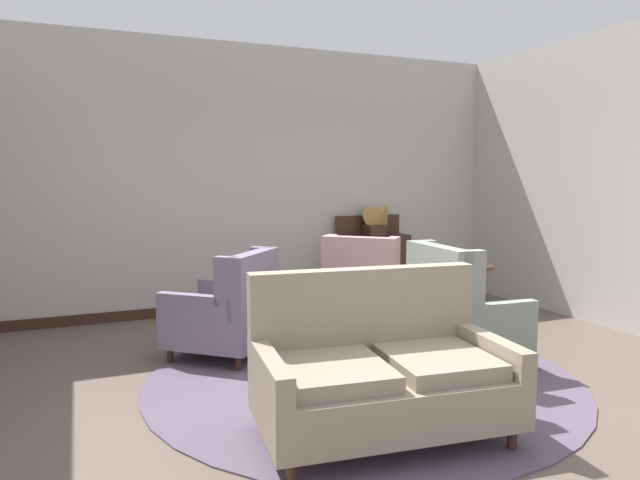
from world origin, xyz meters
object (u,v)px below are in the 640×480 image
Objects in this scene: porcelain_vase at (347,297)px; gramophone at (380,215)px; side_table at (472,291)px; settee at (381,372)px; coffee_table at (340,326)px; sideboard at (373,264)px; armchair_beside_settee at (228,312)px; armchair_near_window at (459,315)px; armchair_foreground_right at (366,292)px.

gramophone is (1.57, 2.28, 0.51)m from porcelain_vase.
porcelain_vase is 2.07m from side_table.
coffee_table is at bearing 83.63° from settee.
gramophone is at bearing 67.52° from settee.
gramophone is at bearing -61.36° from sideboard.
coffee_table is 1.09m from armchair_beside_settee.
armchair_near_window is 1.34m from side_table.
armchair_foreground_right reaches higher than side_table.
settee is at bearing 129.44° from armchair_near_window.
armchair_near_window reaches higher than settee.
sideboard is (0.54, 2.57, 0.06)m from armchair_near_window.
armchair_foreground_right is at bearing -121.10° from sideboard.
sideboard reaches higher than settee.
coffee_table is 2.80m from sideboard.
sideboard is at bearing 103.30° from side_table.
gramophone is at bearing -82.10° from armchair_foreground_right.
armchair_foreground_right is (0.79, 1.05, 0.03)m from coffee_table.
porcelain_vase is at bearing -122.62° from sideboard.
side_table is at bearing 47.40° from settee.
side_table is 1.27× the size of gramophone.
armchair_near_window reaches higher than armchair_foreground_right.
sideboard is (1.56, 2.32, 0.11)m from coffee_table.
armchair_foreground_right is 2.16× the size of gramophone.
porcelain_vase is 0.33× the size of armchair_beside_settee.
side_table is (1.93, 0.74, 0.01)m from coffee_table.
settee reaches higher than armchair_beside_settee.
coffee_table is at bearing 122.50° from porcelain_vase.
sideboard is at bearing 56.10° from coffee_table.
armchair_beside_settee is 1.07× the size of armchair_near_window.
settee is at bearing -102.76° from coffee_table.
armchair_near_window is 0.94× the size of sideboard.
sideboard reaches higher than armchair_beside_settee.
coffee_table is 0.70× the size of armchair_foreground_right.
porcelain_vase is 0.31× the size of armchair_foreground_right.
side_table is at bearing 22.75° from porcelain_vase.
armchair_foreground_right is at bearing 13.91° from armchair_near_window.
coffee_table is 2.23× the size of porcelain_vase.
armchair_near_window is (0.23, -1.30, 0.02)m from armchair_foreground_right.
side_table is 0.61× the size of sideboard.
side_table is (2.70, -0.04, -0.00)m from armchair_beside_settee.
sideboard is (1.82, 3.49, 0.10)m from settee.
armchair_beside_settee reaches higher than porcelain_vase.
coffee_table is at bearing -123.90° from sideboard.
armchair_beside_settee is 1.64× the size of side_table.
settee reaches higher than porcelain_vase.
porcelain_vase is at bearing 81.21° from settee.
coffee_table is 0.78× the size of armchair_near_window.
coffee_table is 0.26m from porcelain_vase.
side_table is (0.91, 0.99, -0.03)m from armchair_near_window.
side_table reaches higher than coffee_table.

